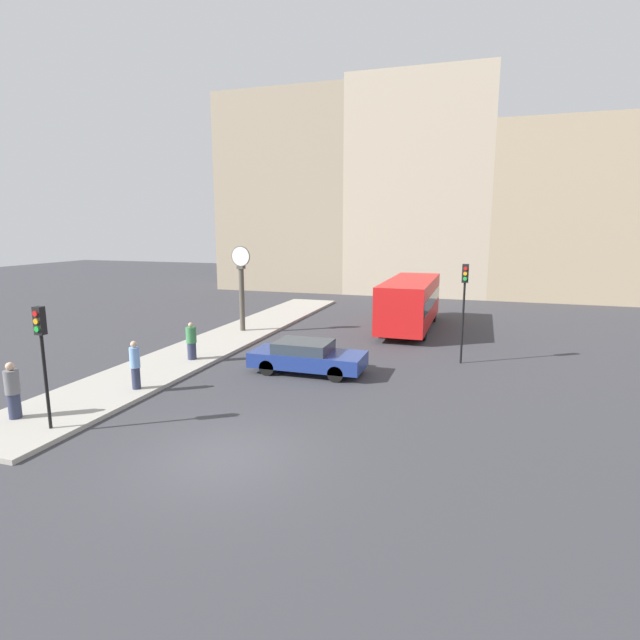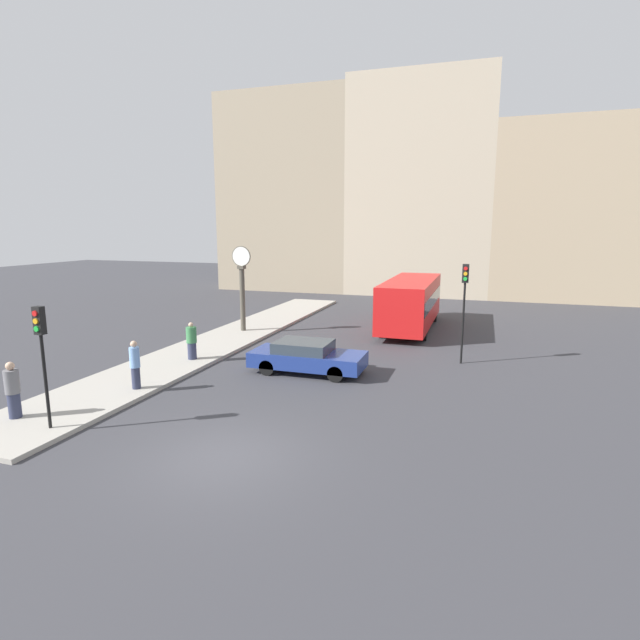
{
  "view_description": "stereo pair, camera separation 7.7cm",
  "coord_description": "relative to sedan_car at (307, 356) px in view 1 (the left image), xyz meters",
  "views": [
    {
      "loc": [
        5.85,
        -10.29,
        5.64
      ],
      "look_at": [
        -0.14,
        8.16,
        2.01
      ],
      "focal_mm": 28.0,
      "sensor_mm": 36.0,
      "label": 1
    },
    {
      "loc": [
        5.92,
        -10.26,
        5.64
      ],
      "look_at": [
        -0.14,
        8.16,
        2.01
      ],
      "focal_mm": 28.0,
      "sensor_mm": 36.0,
      "label": 2
    }
  ],
  "objects": [
    {
      "name": "ground_plane",
      "position": [
        0.48,
        -7.56,
        -0.65
      ],
      "size": [
        120.0,
        120.0,
        0.0
      ],
      "primitive_type": "plane",
      "color": "#38383D"
    },
    {
      "name": "sidewalk_corner",
      "position": [
        -5.78,
        4.24,
        -0.58
      ],
      "size": [
        3.32,
        27.6,
        0.14
      ],
      "primitive_type": "cube",
      "color": "#A39E93",
      "rests_on": "ground_plane"
    },
    {
      "name": "building_row",
      "position": [
        -0.34,
        25.09,
        7.5
      ],
      "size": [
        34.37,
        5.0,
        17.57
      ],
      "color": "gray",
      "rests_on": "ground_plane"
    },
    {
      "name": "sedan_car",
      "position": [
        0.0,
        0.0,
        0.0
      ],
      "size": [
        4.44,
        1.88,
        1.25
      ],
      "color": "navy",
      "rests_on": "ground_plane"
    },
    {
      "name": "bus_distant",
      "position": [
        2.63,
        9.82,
        0.94
      ],
      "size": [
        2.46,
        8.59,
        2.78
      ],
      "color": "red",
      "rests_on": "ground_plane"
    },
    {
      "name": "traffic_light_near",
      "position": [
        -4.82,
        -7.74,
        1.95
      ],
      "size": [
        0.26,
        0.24,
        3.42
      ],
      "color": "black",
      "rests_on": "sidewalk_corner"
    },
    {
      "name": "traffic_light_far",
      "position": [
        5.7,
        3.27,
        2.31
      ],
      "size": [
        0.26,
        0.24,
        4.16
      ],
      "color": "black",
      "rests_on": "ground_plane"
    },
    {
      "name": "street_clock",
      "position": [
        -5.78,
        5.96,
        1.88
      ],
      "size": [
        1.07,
        0.35,
        4.51
      ],
      "color": "#4C473D",
      "rests_on": "sidewalk_corner"
    },
    {
      "name": "pedestrian_blue_stripe",
      "position": [
        -4.79,
        -4.11,
        0.34
      ],
      "size": [
        0.34,
        0.34,
        1.69
      ],
      "color": "#2D334C",
      "rests_on": "sidewalk_corner"
    },
    {
      "name": "pedestrian_grey_jacket",
      "position": [
        -6.41,
        -7.45,
        0.32
      ],
      "size": [
        0.41,
        0.41,
        1.68
      ],
      "color": "#2D334C",
      "rests_on": "sidewalk_corner"
    },
    {
      "name": "pedestrian_green_hoodie",
      "position": [
        -5.12,
        -0.09,
        0.26
      ],
      "size": [
        0.43,
        0.43,
        1.58
      ],
      "color": "#2D334C",
      "rests_on": "sidewalk_corner"
    }
  ]
}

